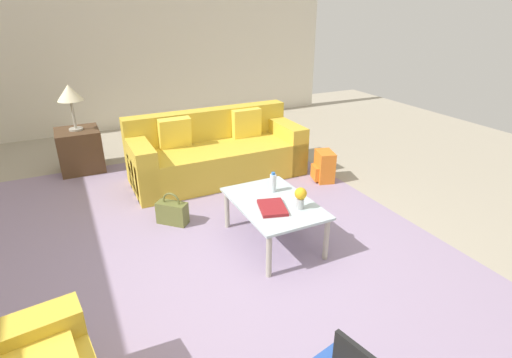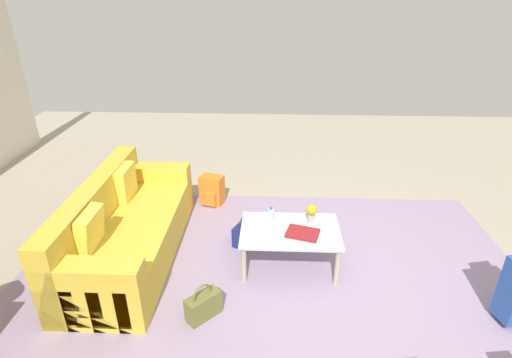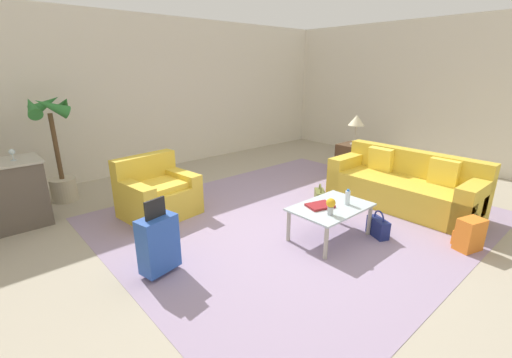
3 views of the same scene
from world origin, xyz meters
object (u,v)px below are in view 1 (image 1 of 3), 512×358
Objects in this scene: backpack_orange at (324,167)px; water_bottle at (273,183)px; couch at (216,154)px; handbag_olive at (172,212)px; handbag_navy at (282,201)px; coffee_table at (274,207)px; side_table at (80,150)px; coffee_table_book at (272,208)px; flower_vase at (301,196)px; table_lamp at (69,94)px.

water_bottle is at bearing 124.01° from backpack_orange.
handbag_olive is (-1.01, 0.88, -0.17)m from couch.
handbag_navy is at bearing -167.14° from couch.
coffee_table is 4.97× the size of water_bottle.
side_table is at bearing 39.54° from handbag_navy.
coffee_table_book is 1.55× the size of flower_vase.
handbag_navy is at bearing -140.46° from table_lamp.
table_lamp reaches higher than side_table.
flower_vase is (-0.42, -0.05, 0.03)m from water_bottle.
water_bottle is at bearing 136.31° from handbag_navy.
coffee_table_book is 1.79m from backpack_orange.
table_lamp is (1.01, 1.60, 0.75)m from couch.
side_table reaches higher than handbag_olive.
coffee_table is 0.16m from coffee_table_book.
flower_vase is at bearing -151.35° from side_table.
flower_vase is 0.57× the size of handbag_navy.
coffee_table reaches higher than handbag_olive.
couch is 3.85× the size of side_table.
flower_vase is at bearing -173.21° from water_bottle.
table_lamp reaches higher than handbag_olive.
side_table is 2.98m from handbag_navy.
couch reaches higher than backpack_orange.
handbag_navy is at bearing -37.80° from coffee_table.
flower_vase reaches higher than water_bottle.
handbag_olive is (-2.01, -0.72, -0.93)m from table_lamp.
backpack_orange is (1.22, -1.14, -0.37)m from flower_vase.
table_lamp is at bearing 28.18° from coffee_table.
backpack_orange is at bearing -34.51° from coffee_table_book.
handbag_olive is 1.00× the size of handbag_navy.
couch reaches higher than handbag_navy.
coffee_table_book reaches higher than handbag_navy.
water_bottle is 0.57× the size of handbag_navy.
couch is at bearing -122.24° from side_table.
table_lamp is (2.60, 1.60, 0.52)m from water_bottle.
couch is 1.80m from coffee_table.
side_table is at bearing 57.22° from backpack_orange.
coffee_table reaches higher than handbag_navy.
handbag_olive is 0.89× the size of backpack_orange.
table_lamp is at bearing 19.73° from handbag_olive.
backpack_orange is (-0.79, -1.19, -0.11)m from couch.
handbag_olive is at bearing 56.29° from water_bottle.
coffee_table is at bearing 34.29° from flower_vase.
flower_vase reaches higher than handbag_navy.
coffee_table_book is at bearing 174.62° from couch.
side_table is at bearing 19.73° from handbag_olive.
couch is 1.35m from handbag_olive.
water_bottle is at bearing -148.39° from side_table.
side_table is 1.61× the size of handbag_olive.
handbag_navy is at bearing -18.49° from flower_vase.
couch is 1.61m from water_bottle.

